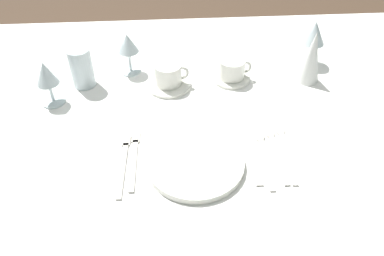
{
  "coord_description": "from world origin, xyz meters",
  "views": [
    {
      "loc": [
        -0.05,
        -0.93,
        1.46
      ],
      "look_at": [
        0.01,
        -0.15,
        0.76
      ],
      "focal_mm": 35.94,
      "sensor_mm": 36.0,
      "label": 1
    }
  ],
  "objects_px": {
    "spoon_dessert": "(275,148)",
    "fork_outer": "(134,157)",
    "wine_glass_right": "(128,46)",
    "spoon_tea": "(285,146)",
    "napkin_folded": "(312,57)",
    "wine_glass_centre": "(46,76)",
    "dinner_knife": "(253,156)",
    "coffee_cup_left": "(232,68)",
    "coffee_cup_right": "(169,74)",
    "dinner_plate": "(195,163)",
    "spoon_soup": "(263,152)",
    "fork_inner": "(124,162)",
    "wine_glass_left": "(314,34)",
    "drink_tumbler": "(81,68)"
  },
  "relations": [
    {
      "from": "wine_glass_left",
      "to": "wine_glass_right",
      "type": "distance_m",
      "value": 0.61
    },
    {
      "from": "fork_outer",
      "to": "spoon_dessert",
      "type": "relative_size",
      "value": 1.01
    },
    {
      "from": "dinner_plate",
      "to": "napkin_folded",
      "type": "distance_m",
      "value": 0.53
    },
    {
      "from": "napkin_folded",
      "to": "wine_glass_centre",
      "type": "bearing_deg",
      "value": -175.32
    },
    {
      "from": "spoon_soup",
      "to": "wine_glass_centre",
      "type": "bearing_deg",
      "value": 156.55
    },
    {
      "from": "fork_inner",
      "to": "spoon_tea",
      "type": "distance_m",
      "value": 0.43
    },
    {
      "from": "fork_inner",
      "to": "spoon_tea",
      "type": "bearing_deg",
      "value": 4.0
    },
    {
      "from": "dinner_knife",
      "to": "coffee_cup_left",
      "type": "height_order",
      "value": "coffee_cup_left"
    },
    {
      "from": "fork_outer",
      "to": "coffee_cup_right",
      "type": "relative_size",
      "value": 1.96
    },
    {
      "from": "spoon_soup",
      "to": "spoon_tea",
      "type": "relative_size",
      "value": 0.96
    },
    {
      "from": "wine_glass_centre",
      "to": "wine_glass_left",
      "type": "relative_size",
      "value": 0.91
    },
    {
      "from": "fork_outer",
      "to": "napkin_folded",
      "type": "relative_size",
      "value": 1.22
    },
    {
      "from": "dinner_plate",
      "to": "drink_tumbler",
      "type": "distance_m",
      "value": 0.5
    },
    {
      "from": "napkin_folded",
      "to": "spoon_dessert",
      "type": "bearing_deg",
      "value": -119.68
    },
    {
      "from": "fork_inner",
      "to": "wine_glass_centre",
      "type": "bearing_deg",
      "value": 130.41
    },
    {
      "from": "fork_inner",
      "to": "wine_glass_left",
      "type": "relative_size",
      "value": 1.43
    },
    {
      "from": "dinner_knife",
      "to": "coffee_cup_right",
      "type": "height_order",
      "value": "coffee_cup_right"
    },
    {
      "from": "dinner_knife",
      "to": "spoon_tea",
      "type": "relative_size",
      "value": 0.97
    },
    {
      "from": "wine_glass_centre",
      "to": "dinner_knife",
      "type": "bearing_deg",
      "value": -25.54
    },
    {
      "from": "fork_inner",
      "to": "spoon_tea",
      "type": "height_order",
      "value": "spoon_tea"
    },
    {
      "from": "wine_glass_right",
      "to": "dinner_knife",
      "type": "bearing_deg",
      "value": -51.29
    },
    {
      "from": "coffee_cup_right",
      "to": "dinner_plate",
      "type": "bearing_deg",
      "value": -80.67
    },
    {
      "from": "dinner_plate",
      "to": "coffee_cup_right",
      "type": "height_order",
      "value": "coffee_cup_right"
    },
    {
      "from": "spoon_soup",
      "to": "spoon_dessert",
      "type": "bearing_deg",
      "value": 22.81
    },
    {
      "from": "spoon_soup",
      "to": "fork_inner",
      "type": "bearing_deg",
      "value": -178.25
    },
    {
      "from": "spoon_tea",
      "to": "coffee_cup_right",
      "type": "height_order",
      "value": "coffee_cup_right"
    },
    {
      "from": "spoon_dessert",
      "to": "wine_glass_right",
      "type": "relative_size",
      "value": 1.51
    },
    {
      "from": "spoon_tea",
      "to": "coffee_cup_right",
      "type": "bearing_deg",
      "value": 135.19
    },
    {
      "from": "fork_outer",
      "to": "spoon_dessert",
      "type": "bearing_deg",
      "value": 1.64
    },
    {
      "from": "spoon_tea",
      "to": "wine_glass_centre",
      "type": "distance_m",
      "value": 0.7
    },
    {
      "from": "spoon_dessert",
      "to": "wine_glass_left",
      "type": "bearing_deg",
      "value": 62.92
    },
    {
      "from": "spoon_dessert",
      "to": "napkin_folded",
      "type": "relative_size",
      "value": 1.21
    },
    {
      "from": "dinner_knife",
      "to": "spoon_dessert",
      "type": "relative_size",
      "value": 1.02
    },
    {
      "from": "fork_inner",
      "to": "dinner_plate",
      "type": "bearing_deg",
      "value": -6.74
    },
    {
      "from": "wine_glass_centre",
      "to": "wine_glass_left",
      "type": "distance_m",
      "value": 0.85
    },
    {
      "from": "fork_inner",
      "to": "coffee_cup_left",
      "type": "relative_size",
      "value": 2.06
    },
    {
      "from": "spoon_soup",
      "to": "spoon_tea",
      "type": "xyz_separation_m",
      "value": [
        0.06,
        0.02,
        0.0
      ]
    },
    {
      "from": "fork_outer",
      "to": "coffee_cup_right",
      "type": "xyz_separation_m",
      "value": [
        0.1,
        0.31,
        0.04
      ]
    },
    {
      "from": "wine_glass_right",
      "to": "spoon_tea",
      "type": "bearing_deg",
      "value": -42.35
    },
    {
      "from": "wine_glass_centre",
      "to": "napkin_folded",
      "type": "height_order",
      "value": "napkin_folded"
    },
    {
      "from": "coffee_cup_right",
      "to": "napkin_folded",
      "type": "relative_size",
      "value": 0.62
    },
    {
      "from": "spoon_soup",
      "to": "drink_tumbler",
      "type": "distance_m",
      "value": 0.62
    },
    {
      "from": "wine_glass_centre",
      "to": "wine_glass_right",
      "type": "relative_size",
      "value": 1.01
    },
    {
      "from": "fork_inner",
      "to": "drink_tumbler",
      "type": "bearing_deg",
      "value": 112.41
    },
    {
      "from": "wine_glass_left",
      "to": "coffee_cup_right",
      "type": "bearing_deg",
      "value": -167.65
    },
    {
      "from": "fork_inner",
      "to": "wine_glass_centre",
      "type": "height_order",
      "value": "wine_glass_centre"
    },
    {
      "from": "fork_outer",
      "to": "fork_inner",
      "type": "height_order",
      "value": "same"
    },
    {
      "from": "spoon_dessert",
      "to": "fork_outer",
      "type": "bearing_deg",
      "value": -178.36
    },
    {
      "from": "fork_outer",
      "to": "wine_glass_centre",
      "type": "distance_m",
      "value": 0.37
    },
    {
      "from": "fork_inner",
      "to": "coffee_cup_left",
      "type": "xyz_separation_m",
      "value": [
        0.33,
        0.35,
        0.04
      ]
    }
  ]
}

